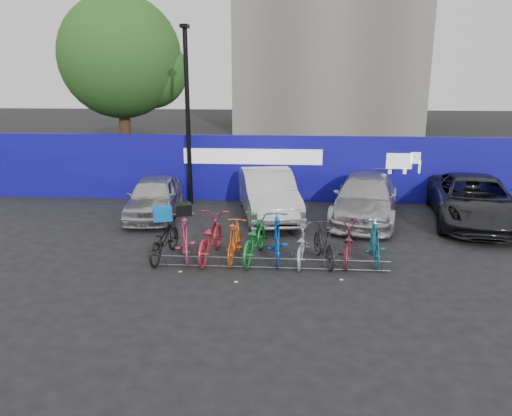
# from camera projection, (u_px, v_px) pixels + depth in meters

# --- Properties ---
(ground) EXTENTS (100.00, 100.00, 0.00)m
(ground) POSITION_uv_depth(u_px,v_px,m) (274.00, 260.00, 12.62)
(ground) COLOR black
(ground) RESTS_ON ground
(hoarding) EXTENTS (22.00, 0.18, 2.40)m
(hoarding) POSITION_uv_depth(u_px,v_px,m) (280.00, 169.00, 18.07)
(hoarding) COLOR #0E0983
(hoarding) RESTS_ON ground
(tree) EXTENTS (5.40, 5.20, 7.80)m
(tree) POSITION_uv_depth(u_px,v_px,m) (126.00, 60.00, 21.41)
(tree) COLOR #382314
(tree) RESTS_ON ground
(lamppost) EXTENTS (0.25, 0.50, 6.11)m
(lamppost) POSITION_uv_depth(u_px,v_px,m) (188.00, 112.00, 17.16)
(lamppost) COLOR black
(lamppost) RESTS_ON ground
(bike_rack) EXTENTS (5.60, 0.03, 0.30)m
(bike_rack) POSITION_uv_depth(u_px,v_px,m) (273.00, 263.00, 12.00)
(bike_rack) COLOR #595B60
(bike_rack) RESTS_ON ground
(car_0) EXTENTS (1.88, 3.98, 1.31)m
(car_0) POSITION_uv_depth(u_px,v_px,m) (154.00, 197.00, 16.31)
(car_0) COLOR #ADADB1
(car_0) RESTS_ON ground
(car_1) EXTENTS (2.45, 4.80, 1.51)m
(car_1) POSITION_uv_depth(u_px,v_px,m) (268.00, 194.00, 16.28)
(car_1) COLOR silver
(car_1) RESTS_ON ground
(car_2) EXTENTS (2.87, 5.06, 1.38)m
(car_2) POSITION_uv_depth(u_px,v_px,m) (365.00, 198.00, 16.00)
(car_2) COLOR #ABACB0
(car_2) RESTS_ON ground
(car_3) EXTENTS (3.20, 5.53, 1.45)m
(car_3) POSITION_uv_depth(u_px,v_px,m) (474.00, 200.00, 15.58)
(car_3) COLOR black
(car_3) RESTS_ON ground
(bike_0) EXTENTS (0.89, 2.00, 1.02)m
(bike_0) POSITION_uv_depth(u_px,v_px,m) (164.00, 239.00, 12.65)
(bike_0) COLOR black
(bike_0) RESTS_ON ground
(bike_1) EXTENTS (1.00, 2.00, 1.16)m
(bike_1) POSITION_uv_depth(u_px,v_px,m) (185.00, 237.00, 12.63)
(bike_1) COLOR #C9446F
(bike_1) RESTS_ON ground
(bike_2) EXTENTS (0.94, 2.17, 1.11)m
(bike_2) POSITION_uv_depth(u_px,v_px,m) (210.00, 237.00, 12.66)
(bike_2) COLOR #AF2432
(bike_2) RESTS_ON ground
(bike_3) EXTENTS (0.61, 1.75, 1.03)m
(bike_3) POSITION_uv_depth(u_px,v_px,m) (235.00, 241.00, 12.51)
(bike_3) COLOR #D95617
(bike_3) RESTS_ON ground
(bike_4) EXTENTS (1.06, 2.16, 1.09)m
(bike_4) POSITION_uv_depth(u_px,v_px,m) (254.00, 238.00, 12.60)
(bike_4) COLOR #147D2A
(bike_4) RESTS_ON ground
(bike_5) EXTENTS (0.67, 1.98, 1.17)m
(bike_5) POSITION_uv_depth(u_px,v_px,m) (277.00, 238.00, 12.53)
(bike_5) COLOR #0C4BBC
(bike_5) RESTS_ON ground
(bike_6) EXTENTS (0.76, 1.81, 0.93)m
(bike_6) POSITION_uv_depth(u_px,v_px,m) (301.00, 245.00, 12.39)
(bike_6) COLOR #A4A7AC
(bike_6) RESTS_ON ground
(bike_7) EXTENTS (0.87, 1.79, 1.04)m
(bike_7) POSITION_uv_depth(u_px,v_px,m) (324.00, 243.00, 12.32)
(bike_7) COLOR #242326
(bike_7) RESTS_ON ground
(bike_8) EXTENTS (0.88, 1.88, 0.95)m
(bike_8) POSITION_uv_depth(u_px,v_px,m) (348.00, 244.00, 12.42)
(bike_8) COLOR maroon
(bike_8) RESTS_ON ground
(bike_9) EXTENTS (0.55, 1.73, 1.03)m
(bike_9) POSITION_uv_depth(u_px,v_px,m) (375.00, 242.00, 12.39)
(bike_9) COLOR #14596A
(bike_9) RESTS_ON ground
(cargo_crate) EXTENTS (0.55, 0.47, 0.33)m
(cargo_crate) POSITION_uv_depth(u_px,v_px,m) (162.00, 214.00, 12.47)
(cargo_crate) COLOR #0858B9
(cargo_crate) RESTS_ON bike_0
(cargo_topcase) EXTENTS (0.48, 0.45, 0.29)m
(cargo_topcase) POSITION_uv_depth(u_px,v_px,m) (184.00, 209.00, 12.44)
(cargo_topcase) COLOR black
(cargo_topcase) RESTS_ON bike_1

